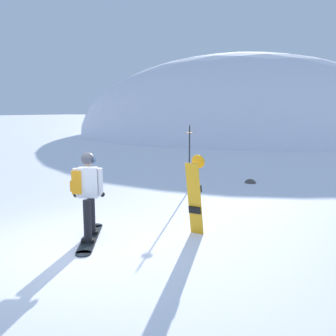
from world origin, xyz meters
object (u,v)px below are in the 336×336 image
(spare_snowboard, at_px, (195,195))
(piste_marker_near, at_px, (189,153))
(snowboarder_main, at_px, (87,193))
(rock_mid, at_px, (250,183))

(spare_snowboard, height_order, piste_marker_near, piste_marker_near)
(snowboarder_main, bearing_deg, spare_snowboard, 36.30)
(snowboarder_main, relative_size, spare_snowboard, 1.05)
(spare_snowboard, bearing_deg, snowboarder_main, -143.70)
(snowboarder_main, relative_size, piste_marker_near, 0.82)
(piste_marker_near, bearing_deg, rock_mid, 58.07)
(spare_snowboard, height_order, rock_mid, spare_snowboard)
(rock_mid, bearing_deg, snowboarder_main, -98.59)
(snowboarder_main, height_order, spare_snowboard, snowboarder_main)
(snowboarder_main, distance_m, rock_mid, 7.14)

